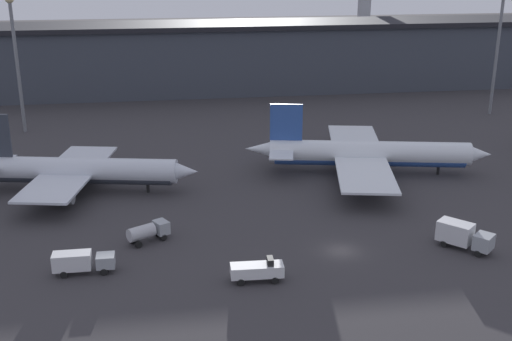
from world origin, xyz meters
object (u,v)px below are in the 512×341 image
object	(u,v)px
service_vehicle_2	(81,261)
service_vehicle_3	(463,235)
service_vehicle_4	(258,270)
airplane_1	(76,171)
airplane_2	(366,154)
service_vehicle_1	(148,231)

from	to	relation	value
service_vehicle_2	service_vehicle_3	distance (m)	47.96
service_vehicle_3	service_vehicle_4	xyz separation A→B (m)	(-27.48, -4.61, -0.50)
airplane_1	service_vehicle_4	distance (m)	41.35
airplane_1	service_vehicle_3	distance (m)	59.15
airplane_2	service_vehicle_2	distance (m)	53.89
service_vehicle_2	service_vehicle_4	size ratio (longest dim) A/B	1.16
service_vehicle_1	service_vehicle_2	size ratio (longest dim) A/B	0.81
airplane_2	service_vehicle_4	xyz separation A→B (m)	(-24.24, -35.00, -2.13)
service_vehicle_2	airplane_2	bearing A→B (deg)	33.84
airplane_2	service_vehicle_3	bearing A→B (deg)	-72.06
airplane_1	airplane_2	distance (m)	48.34
airplane_2	service_vehicle_2	bearing A→B (deg)	-134.27
airplane_1	service_vehicle_2	bearing A→B (deg)	-70.97
service_vehicle_1	service_vehicle_2	bearing A→B (deg)	-164.56
airplane_1	airplane_2	bearing A→B (deg)	13.56
service_vehicle_1	service_vehicle_2	world-z (taller)	service_vehicle_2
airplane_1	airplane_2	world-z (taller)	airplane_1
airplane_1	service_vehicle_2	size ratio (longest dim) A/B	5.38
service_vehicle_2	service_vehicle_4	bearing A→B (deg)	-13.70
airplane_2	service_vehicle_1	world-z (taller)	airplane_2
service_vehicle_1	service_vehicle_2	distance (m)	10.96
airplane_2	airplane_1	bearing A→B (deg)	-166.44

